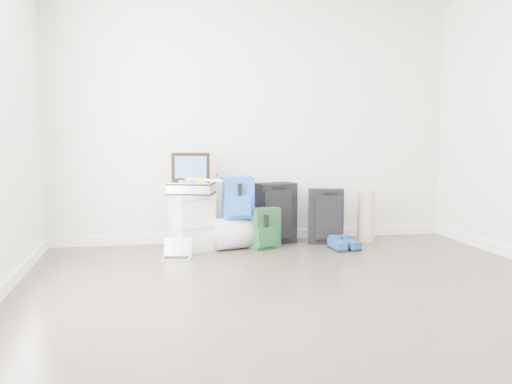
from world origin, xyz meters
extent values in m
plane|color=#3E372D|center=(0.00, 0.00, 0.00)|extent=(5.00, 5.00, 0.00)
cube|color=silver|center=(0.00, 2.50, 1.35)|extent=(4.50, 0.02, 2.70)
cube|color=white|center=(0.00, 2.49, 0.05)|extent=(4.50, 0.02, 0.10)
cube|color=silver|center=(-0.75, 2.08, 0.13)|extent=(0.48, 0.44, 0.25)
cube|color=silver|center=(-0.75, 2.08, 0.27)|extent=(0.50, 0.46, 0.04)
cube|color=silver|center=(-0.75, 2.08, 0.42)|extent=(0.48, 0.44, 0.25)
cube|color=silver|center=(-0.75, 2.08, 0.56)|extent=(0.50, 0.46, 0.04)
cube|color=#B2B2B7|center=(-0.75, 2.08, 0.64)|extent=(0.52, 0.44, 0.13)
cube|color=black|center=(-0.75, 2.18, 0.86)|extent=(0.39, 0.10, 0.30)
cube|color=#295BA7|center=(-0.75, 2.17, 0.86)|extent=(0.32, 0.07, 0.23)
cube|color=yellow|center=(-0.67, 2.06, 0.74)|extent=(0.11, 0.11, 0.05)
cube|color=white|center=(-0.56, 2.17, 0.74)|extent=(0.23, 0.22, 0.02)
cube|color=white|center=(-0.77, 2.17, 0.74)|extent=(0.22, 0.23, 0.02)
cube|color=white|center=(-0.77, 1.96, 0.74)|extent=(0.23, 0.22, 0.02)
cube|color=white|center=(-0.56, 1.96, 0.74)|extent=(0.22, 0.23, 0.02)
cylinder|color=gray|center=(-0.27, 2.08, 0.16)|extent=(0.59, 0.44, 0.33)
cube|color=#1948A7|center=(-0.27, 2.06, 0.54)|extent=(0.32, 0.20, 0.43)
cube|color=#1948A7|center=(-0.27, 1.95, 0.47)|extent=(0.23, 0.07, 0.20)
cube|color=black|center=(0.18, 2.29, 0.33)|extent=(0.48, 0.34, 0.67)
cube|color=black|center=(0.18, 2.15, 0.33)|extent=(0.32, 0.11, 0.53)
cube|color=black|center=(0.18, 2.16, 0.64)|extent=(0.13, 0.06, 0.03)
cube|color=#123120|center=(0.01, 2.04, 0.21)|extent=(0.35, 0.29, 0.43)
cube|color=#123120|center=(0.01, 1.93, 0.14)|extent=(0.23, 0.14, 0.20)
cube|color=black|center=(0.73, 2.17, 0.30)|extent=(0.43, 0.31, 0.60)
cube|color=black|center=(0.73, 2.05, 0.30)|extent=(0.28, 0.11, 0.48)
cube|color=black|center=(0.73, 2.05, 0.58)|extent=(0.13, 0.06, 0.03)
cube|color=black|center=(0.74, 1.80, 0.01)|extent=(0.14, 0.30, 0.03)
cube|color=#1B59A7|center=(0.74, 1.80, 0.06)|extent=(0.13, 0.29, 0.07)
cube|color=black|center=(0.87, 1.80, 0.01)|extent=(0.18, 0.31, 0.03)
cube|color=#1B59A7|center=(0.87, 1.80, 0.06)|extent=(0.18, 0.30, 0.07)
cylinder|color=tan|center=(1.21, 2.19, 0.28)|extent=(0.19, 0.19, 0.57)
cube|color=silver|center=(-0.93, 1.70, 0.01)|extent=(0.31, 0.25, 0.01)
cube|color=black|center=(-0.93, 1.70, 0.01)|extent=(0.26, 0.18, 0.00)
cube|color=black|center=(-0.91, 1.79, 0.10)|extent=(0.27, 0.07, 0.18)
camera|label=1|loc=(-1.17, -3.46, 1.19)|focal=38.00mm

